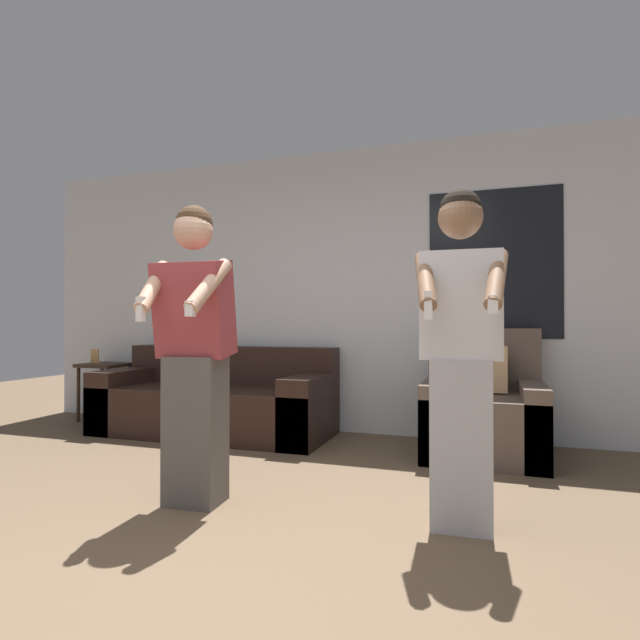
# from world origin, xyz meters

# --- Properties ---
(ground_plane) EXTENTS (14.00, 14.00, 0.00)m
(ground_plane) POSITION_xyz_m (0.00, 0.00, 0.00)
(ground_plane) COLOR brown
(wall_back) EXTENTS (6.86, 0.07, 2.70)m
(wall_back) POSITION_xyz_m (0.02, 2.94, 1.35)
(wall_back) COLOR silver
(wall_back) RESTS_ON ground_plane
(couch) EXTENTS (2.20, 0.88, 0.81)m
(couch) POSITION_xyz_m (-1.16, 2.47, 0.29)
(couch) COLOR black
(couch) RESTS_ON ground_plane
(armchair) EXTENTS (0.89, 0.91, 0.99)m
(armchair) POSITION_xyz_m (1.23, 2.45, 0.33)
(armchair) COLOR brown
(armchair) RESTS_ON ground_plane
(side_table) EXTENTS (0.46, 0.42, 0.76)m
(side_table) POSITION_xyz_m (-2.64, 2.67, 0.50)
(side_table) COLOR #332319
(side_table) RESTS_ON ground_plane
(person_left) EXTENTS (0.47, 0.50, 1.70)m
(person_left) POSITION_xyz_m (-0.33, 0.79, 0.87)
(person_left) COLOR #56514C
(person_left) RESTS_ON ground_plane
(person_right) EXTENTS (0.46, 0.46, 1.71)m
(person_right) POSITION_xyz_m (1.13, 0.93, 0.88)
(person_right) COLOR #B2B2B7
(person_right) RESTS_ON ground_plane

